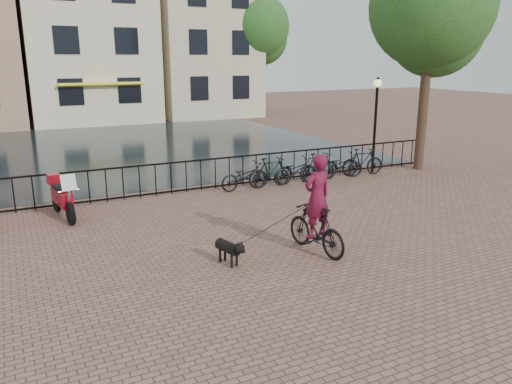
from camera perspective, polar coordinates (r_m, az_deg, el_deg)
name	(u,v)px	position (r m, az deg, el deg)	size (l,w,h in m)	color
ground	(329,293)	(9.43, 8.33, -11.35)	(100.00, 100.00, 0.00)	brown
canal_water	(124,147)	(25.02, -14.83, 4.96)	(20.00, 20.00, 0.00)	black
railing	(186,177)	(16.09, -7.97, 1.74)	(20.00, 0.05, 1.02)	black
canal_house_mid	(85,32)	(37.31, -18.97, 16.93)	(8.00, 9.50, 11.80)	#BFB790
canal_house_right	(196,24)	(39.32, -6.85, 18.57)	(7.00, 9.00, 13.30)	#C0AB8E
tree_near_right	(432,6)	(20.10, 19.46, 19.40)	(4.48, 4.48, 8.24)	black
tree_far_right	(256,27)	(37.93, 0.04, 18.35)	(4.76, 4.76, 8.76)	black
lamp_post	(376,109)	(18.97, 13.56, 9.22)	(0.30, 0.30, 3.45)	black
cyclist	(317,210)	(10.91, 6.96, -2.05)	(0.88, 1.94, 2.58)	black
dog	(228,251)	(10.46, -3.19, -6.71)	(0.50, 0.92, 0.59)	black
motorcycle	(62,193)	(14.29, -21.33, -0.09)	(0.73, 1.98, 1.38)	maroon
parked_bike_0	(245,176)	(16.21, -1.25, 1.79)	(0.60, 1.72, 0.90)	black
parked_bike_1	(271,172)	(16.62, 1.71, 2.29)	(0.47, 1.66, 1.00)	black
parked_bike_2	(295,171)	(17.09, 4.53, 2.44)	(0.60, 1.72, 0.90)	black
parked_bike_3	(319,167)	(17.58, 7.19, 2.89)	(0.47, 1.66, 1.00)	black
parked_bike_4	(341,166)	(18.12, 9.69, 3.00)	(0.60, 1.72, 0.90)	black
parked_bike_5	(362,162)	(18.68, 12.06, 3.39)	(0.47, 1.66, 1.00)	black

